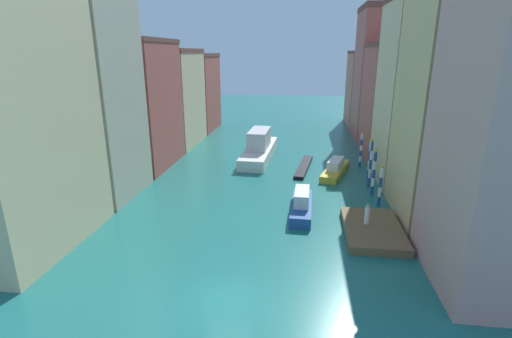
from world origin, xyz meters
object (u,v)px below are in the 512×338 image
at_px(mooring_pole_3, 370,159).
at_px(mooring_pole_2, 370,163).
at_px(motorboat_1, 335,168).
at_px(mooring_pole_0, 380,185).
at_px(waterfront_dock, 373,230).
at_px(vaporetto_white, 259,148).
at_px(mooring_pole_1, 374,172).
at_px(mooring_pole_4, 361,149).
at_px(motorboat_0, 302,204).
at_px(person_on_dock, 367,215).
at_px(gondola_black, 304,167).

bearing_deg(mooring_pole_3, mooring_pole_2, -97.07).
bearing_deg(motorboat_1, mooring_pole_0, -70.62).
bearing_deg(waterfront_dock, vaporetto_white, 118.82).
distance_m(waterfront_dock, mooring_pole_1, 8.54).
xyz_separation_m(mooring_pole_4, vaporetto_white, (-12.12, 2.49, -0.85)).
distance_m(mooring_pole_0, vaporetto_white, 18.77).
relative_size(mooring_pole_1, motorboat_0, 0.66).
relative_size(person_on_dock, mooring_pole_1, 0.36).
height_order(mooring_pole_3, vaporetto_white, mooring_pole_3).
bearing_deg(mooring_pole_0, waterfront_dock, -104.22).
relative_size(mooring_pole_0, mooring_pole_4, 0.91).
bearing_deg(mooring_pole_4, mooring_pole_3, -87.01).
bearing_deg(mooring_pole_2, mooring_pole_1, -89.85).
xyz_separation_m(waterfront_dock, motorboat_1, (-1.71, 14.16, 0.30)).
relative_size(person_on_dock, gondola_black, 0.18).
bearing_deg(motorboat_1, person_on_dock, -84.71).
distance_m(mooring_pole_1, motorboat_0, 8.37).
bearing_deg(mooring_pole_4, person_on_dock, -95.88).
bearing_deg(mooring_pole_2, motorboat_0, -132.55).
distance_m(mooring_pole_0, mooring_pole_4, 11.78).
height_order(mooring_pole_1, mooring_pole_4, mooring_pole_1).
xyz_separation_m(mooring_pole_0, vaporetto_white, (-12.18, 14.26, -0.65)).
height_order(mooring_pole_1, motorboat_1, mooring_pole_1).
relative_size(mooring_pole_1, mooring_pole_2, 0.90).
bearing_deg(mooring_pole_4, waterfront_dock, -94.33).
relative_size(mooring_pole_4, motorboat_1, 0.53).
xyz_separation_m(mooring_pole_4, gondola_black, (-6.46, -1.37, -1.94)).
xyz_separation_m(motorboat_0, motorboat_1, (3.56, 10.95, -0.12)).
xyz_separation_m(mooring_pole_0, mooring_pole_1, (-0.10, 2.82, 0.30)).
height_order(person_on_dock, motorboat_0, person_on_dock).
xyz_separation_m(waterfront_dock, mooring_pole_0, (1.37, 5.40, 1.63)).
xyz_separation_m(person_on_dock, mooring_pole_3, (1.97, 12.24, 0.93)).
bearing_deg(mooring_pole_0, motorboat_1, 109.38).
height_order(mooring_pole_3, mooring_pole_4, mooring_pole_3).
xyz_separation_m(mooring_pole_3, motorboat_0, (-6.81, -9.37, -1.53)).
relative_size(person_on_dock, mooring_pole_0, 0.42).
bearing_deg(mooring_pole_4, mooring_pole_2, -90.33).
bearing_deg(motorboat_1, vaporetto_white, 148.85).
relative_size(vaporetto_white, motorboat_1, 1.67).
bearing_deg(mooring_pole_2, mooring_pole_0, -88.75).
distance_m(mooring_pole_1, mooring_pole_4, 8.95).
xyz_separation_m(mooring_pole_2, motorboat_1, (-2.97, 3.83, -1.87)).
relative_size(waterfront_dock, gondola_black, 0.78).
relative_size(vaporetto_white, gondola_black, 1.48).
height_order(mooring_pole_0, vaporetto_white, mooring_pole_0).
xyz_separation_m(person_on_dock, mooring_pole_4, (1.73, 16.83, 0.80)).
xyz_separation_m(person_on_dock, mooring_pole_0, (1.80, 5.05, 0.60)).
bearing_deg(person_on_dock, mooring_pole_3, 80.84).
height_order(mooring_pole_0, mooring_pole_3, mooring_pole_3).
bearing_deg(person_on_dock, motorboat_1, 95.29).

